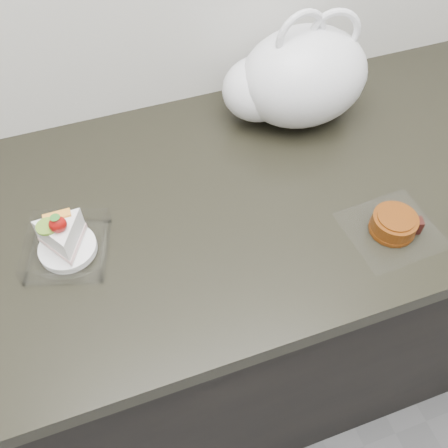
% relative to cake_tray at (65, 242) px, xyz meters
% --- Properties ---
extents(counter, '(2.04, 0.64, 0.90)m').
position_rel_cake_tray_xyz_m(counter, '(0.30, 0.03, -0.48)').
color(counter, black).
rests_on(counter, ground).
extents(cake_tray, '(0.17, 0.17, 0.11)m').
position_rel_cake_tray_xyz_m(cake_tray, '(0.00, 0.00, 0.00)').
color(cake_tray, white).
rests_on(cake_tray, counter).
extents(mooncake_wrap, '(0.17, 0.16, 0.04)m').
position_rel_cake_tray_xyz_m(mooncake_wrap, '(0.56, -0.15, -0.01)').
color(mooncake_wrap, white).
rests_on(mooncake_wrap, counter).
extents(plastic_bag, '(0.31, 0.22, 0.25)m').
position_rel_cake_tray_xyz_m(plastic_bag, '(0.52, 0.20, 0.07)').
color(plastic_bag, white).
rests_on(plastic_bag, counter).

